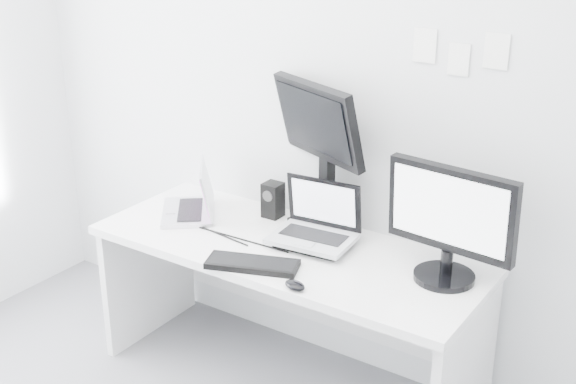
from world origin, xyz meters
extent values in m
plane|color=silver|center=(0.00, 1.60, 1.35)|extent=(3.60, 0.00, 3.60)
cube|color=white|center=(0.00, 1.25, 0.36)|extent=(1.80, 0.70, 0.73)
cube|color=silver|center=(-0.60, 1.27, 0.86)|extent=(0.42, 0.44, 0.26)
cube|color=black|center=(-0.24, 1.48, 0.82)|extent=(0.10, 0.10, 0.17)
cube|color=#B5B8BD|center=(0.10, 1.30, 0.88)|extent=(0.38, 0.31, 0.30)
cube|color=black|center=(0.02, 1.50, 1.09)|extent=(0.57, 0.38, 0.73)
cube|color=black|center=(0.71, 1.35, 0.98)|extent=(0.57, 0.30, 0.50)
cube|color=black|center=(-0.01, 1.00, 0.74)|extent=(0.41, 0.27, 0.03)
ellipsoid|color=black|center=(0.25, 0.94, 0.75)|extent=(0.11, 0.09, 0.03)
cube|color=white|center=(0.45, 1.59, 1.62)|extent=(0.10, 0.00, 0.14)
cube|color=white|center=(0.60, 1.59, 1.58)|extent=(0.09, 0.00, 0.13)
cube|color=white|center=(0.75, 1.59, 1.63)|extent=(0.10, 0.00, 0.14)
camera|label=1|loc=(1.70, -1.29, 2.21)|focal=47.20mm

